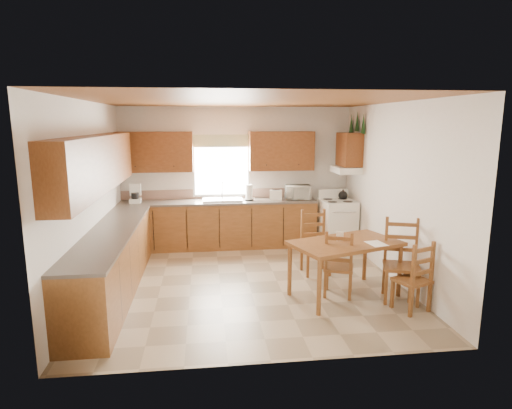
{
  "coord_description": "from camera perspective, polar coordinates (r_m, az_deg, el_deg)",
  "views": [
    {
      "loc": [
        -0.63,
        -6.16,
        2.41
      ],
      "look_at": [
        0.15,
        0.3,
        1.15
      ],
      "focal_mm": 30.0,
      "sensor_mm": 36.0,
      "label": 1
    }
  ],
  "objects": [
    {
      "name": "chair_near_right",
      "position": [
        5.92,
        20.1,
        -8.91
      ],
      "size": [
        0.5,
        0.49,
        0.93
      ],
      "primitive_type": "cube",
      "rotation": [
        0.0,
        0.0,
        3.51
      ],
      "color": "brown",
      "rests_on": "floor"
    },
    {
      "name": "pine_decal_b",
      "position": [
        8.31,
        13.34,
        10.74
      ],
      "size": [
        0.22,
        0.22,
        0.36
      ],
      "primitive_type": "cone",
      "color": "#193E1A",
      "rests_on": "wall_right"
    },
    {
      "name": "lower_cab_left",
      "position": [
        6.46,
        -18.49,
        -7.39
      ],
      "size": [
        0.6,
        3.6,
        0.88
      ],
      "primitive_type": "cube",
      "color": "brown",
      "rests_on": "floor"
    },
    {
      "name": "ceiling",
      "position": [
        6.19,
        -1.07,
        13.65
      ],
      "size": [
        4.5,
        4.5,
        0.0
      ],
      "primitive_type": "plane",
      "color": "brown",
      "rests_on": "floor"
    },
    {
      "name": "range_hood",
      "position": [
        8.29,
        11.89,
        4.57
      ],
      "size": [
        0.44,
        0.62,
        0.12
      ],
      "primitive_type": "cube",
      "color": "white",
      "rests_on": "wall_right"
    },
    {
      "name": "backsplash",
      "position": [
        8.51,
        -5.09,
        1.45
      ],
      "size": [
        3.75,
        0.01,
        0.18
      ],
      "primitive_type": "cube",
      "color": "#937161",
      "rests_on": "counter_back"
    },
    {
      "name": "counter_back",
      "position": [
        8.25,
        -5.01,
        0.37
      ],
      "size": [
        3.75,
        0.63,
        0.04
      ],
      "primitive_type": "cube",
      "color": "#564C45",
      "rests_on": "lower_cab_back"
    },
    {
      "name": "table_card",
      "position": [
        6.04,
        11.12,
        -4.18
      ],
      "size": [
        0.1,
        0.05,
        0.13
      ],
      "primitive_type": "cube",
      "rotation": [
        0.0,
        0.0,
        -0.26
      ],
      "color": "white",
      "rests_on": "dining_table"
    },
    {
      "name": "dining_table",
      "position": [
        6.15,
        11.71,
        -8.39
      ],
      "size": [
        1.66,
        1.28,
        0.79
      ],
      "primitive_type": "cube",
      "rotation": [
        0.0,
        0.0,
        0.34
      ],
      "color": "brown",
      "rests_on": "floor"
    },
    {
      "name": "wall_front",
      "position": [
        4.09,
        2.22,
        -4.02
      ],
      "size": [
        4.5,
        4.5,
        0.0
      ],
      "primitive_type": "plane",
      "color": "silver",
      "rests_on": "floor"
    },
    {
      "name": "upper_cab_back_left",
      "position": [
        8.31,
        -13.31,
        6.84
      ],
      "size": [
        1.41,
        0.33,
        0.75
      ],
      "primitive_type": "cube",
      "color": "brown",
      "rests_on": "wall_back"
    },
    {
      "name": "upper_cab_stove",
      "position": [
        8.28,
        12.33,
        7.18
      ],
      "size": [
        0.33,
        0.62,
        0.62
      ],
      "primitive_type": "cube",
      "color": "brown",
      "rests_on": "wall_right"
    },
    {
      "name": "upper_cab_left",
      "position": [
        6.2,
        -20.51,
        5.15
      ],
      "size": [
        0.33,
        3.6,
        0.75
      ],
      "primitive_type": "cube",
      "color": "brown",
      "rests_on": "wall_left"
    },
    {
      "name": "pine_decal_c",
      "position": [
        8.61,
        12.58,
        10.5
      ],
      "size": [
        0.22,
        0.22,
        0.36
      ],
      "primitive_type": "cone",
      "color": "#193E1A",
      "rests_on": "wall_right"
    },
    {
      "name": "chair_near_left",
      "position": [
        6.14,
        10.99,
        -7.65
      ],
      "size": [
        0.5,
        0.49,
        0.94
      ],
      "primitive_type": "cube",
      "rotation": [
        0.0,
        0.0,
        2.77
      ],
      "color": "brown",
      "rests_on": "floor"
    },
    {
      "name": "sink_basin",
      "position": [
        8.24,
        -4.49,
        0.66
      ],
      "size": [
        0.75,
        0.45,
        0.04
      ],
      "primitive_type": "cube",
      "color": "silver",
      "rests_on": "counter_back"
    },
    {
      "name": "coffeemaker",
      "position": [
        8.3,
        -15.83,
        1.41
      ],
      "size": [
        0.23,
        0.26,
        0.34
      ],
      "primitive_type": "cube",
      "rotation": [
        0.0,
        0.0,
        0.11
      ],
      "color": "white",
      "rests_on": "counter_back"
    },
    {
      "name": "wall_left",
      "position": [
        6.45,
        -21.33,
        0.76
      ],
      "size": [
        4.5,
        4.5,
        0.0
      ],
      "primitive_type": "plane",
      "color": "silver",
      "rests_on": "floor"
    },
    {
      "name": "chair_far_left",
      "position": [
        6.93,
        7.99,
        -5.11
      ],
      "size": [
        0.45,
        0.43,
        1.01
      ],
      "primitive_type": "cube",
      "rotation": [
        0.0,
        0.0,
        0.06
      ],
      "color": "brown",
      "rests_on": "floor"
    },
    {
      "name": "chair_far_right",
      "position": [
        6.15,
        18.87,
        -7.2
      ],
      "size": [
        0.59,
        0.57,
        1.11
      ],
      "primitive_type": "cube",
      "rotation": [
        0.0,
        0.0,
        -0.33
      ],
      "color": "brown",
      "rests_on": "floor"
    },
    {
      "name": "upper_cab_back_right",
      "position": [
        8.39,
        3.39,
        7.15
      ],
      "size": [
        1.25,
        0.33,
        0.75
      ],
      "primitive_type": "cube",
      "color": "brown",
      "rests_on": "wall_back"
    },
    {
      "name": "wall_right",
      "position": [
        6.88,
        17.97,
        1.56
      ],
      "size": [
        4.5,
        4.5,
        0.0
      ],
      "primitive_type": "plane",
      "color": "silver",
      "rests_on": "floor"
    },
    {
      "name": "paper_towel",
      "position": [
        8.23,
        -0.93,
        1.62
      ],
      "size": [
        0.16,
        0.16,
        0.31
      ],
      "primitive_type": "cylinder",
      "rotation": [
        0.0,
        0.0,
        0.24
      ],
      "color": "white",
      "rests_on": "counter_back"
    },
    {
      "name": "table_paper",
      "position": [
        6.04,
        15.75,
        -5.03
      ],
      "size": [
        0.26,
        0.32,
        0.0
      ],
      "primitive_type": "cube",
      "rotation": [
        0.0,
        0.0,
        0.17
      ],
      "color": "white",
      "rests_on": "dining_table"
    },
    {
      "name": "counter_left",
      "position": [
        6.33,
        -18.74,
        -3.42
      ],
      "size": [
        0.63,
        3.6,
        0.04
      ],
      "primitive_type": "cube",
      "color": "#564C45",
      "rests_on": "lower_cab_left"
    },
    {
      "name": "microwave",
      "position": [
        8.41,
        5.6,
        1.64
      ],
      "size": [
        0.48,
        0.36,
        0.27
      ],
      "primitive_type": "imported",
      "rotation": [
        0.0,
        0.0,
        -0.09
      ],
      "color": "white",
      "rests_on": "counter_back"
    },
    {
      "name": "wall_back",
      "position": [
        8.5,
        -2.59,
        3.78
      ],
      "size": [
        4.5,
        4.5,
        0.0
      ],
      "primitive_type": "plane",
      "color": "silver",
      "rests_on": "floor"
    },
    {
      "name": "toaster",
      "position": [
        8.29,
        2.65,
        1.27
      ],
      "size": [
        0.26,
        0.19,
        0.19
      ],
      "primitive_type": "cube",
      "rotation": [
        0.0,
        0.0,
        -0.18
      ],
      "color": "white",
      "rests_on": "counter_back"
    },
    {
      "name": "window_frame",
      "position": [
        8.43,
        -4.63,
        5.07
      ],
      "size": [
        1.13,
        0.02,
        1.18
      ],
      "primitive_type": "cube",
      "color": "white",
      "rests_on": "wall_back"
    },
    {
      "name": "stove",
      "position": [
        8.39,
        10.72,
        -2.68
      ],
      "size": [
        0.68,
        0.69,
        0.92
      ],
      "primitive_type": "cube",
      "rotation": [
        0.0,
        0.0,
        0.1
      ],
      "color": "white",
      "rests_on": "floor"
    },
    {
      "name": "lower_cab_back",
      "position": [
        8.34,
        -4.95,
        -2.74
      ],
      "size": [
        3.75,
        0.6,
        0.88
      ],
      "primitive_type": "cube",
      "color": "brown",
      "rests_on": "floor"
    },
    {
      "name": "window_pane",
      "position": [
        8.42,
        -4.63,
        5.06
      ],
      "size": [
        1.05,
        0.01,
        1.1
      ],
      "primitive_type": "cube",
      "color": "white",
      "rests_on": "wall_back"
    },
    {
      "name": "floor",
      "position": [
        6.64,
        -0.99,
        -10.32
      ],
      "size": [
        4.5,
        4.5,
        0.0
      ],
      "primitive_type": "plane",
      "color": "gray",
      "rests_on": "ground"
    },
    {
      "name": "window_valance",
      "position": [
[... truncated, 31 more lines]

